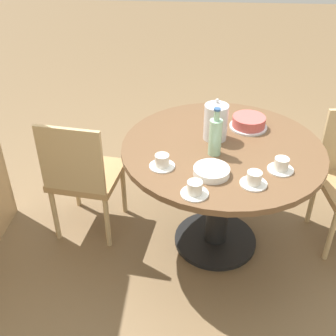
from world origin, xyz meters
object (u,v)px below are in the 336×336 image
at_px(cup_a, 195,189).
at_px(cup_d, 254,179).
at_px(chair_b, 83,174).
at_px(water_bottle, 215,136).
at_px(cup_b, 281,165).
at_px(cake_main, 249,122).
at_px(coffee_pot, 216,121).
at_px(cup_c, 162,162).

xyz_separation_m(cup_a, cup_d, (0.10, -0.29, 0.00)).
distance_m(chair_b, water_bottle, 0.91).
height_order(chair_b, cup_d, chair_b).
height_order(water_bottle, cup_b, water_bottle).
relative_size(cup_a, cup_d, 1.00).
bearing_deg(water_bottle, cake_main, -33.90).
distance_m(coffee_pot, water_bottle, 0.18).
xyz_separation_m(coffee_pot, cup_c, (-0.33, 0.29, -0.09)).
bearing_deg(cup_a, cup_d, -70.68).
bearing_deg(cup_c, cup_a, -142.12).
xyz_separation_m(coffee_pot, cup_b, (-0.32, -0.34, -0.09)).
bearing_deg(coffee_pot, cup_b, -132.92).
distance_m(cake_main, cup_d, 0.60).
bearing_deg(cup_a, coffee_pot, -11.02).
bearing_deg(coffee_pot, cup_c, 138.89).
xyz_separation_m(coffee_pot, water_bottle, (-0.17, 0.01, -0.00)).
distance_m(water_bottle, cup_b, 0.38).
xyz_separation_m(cup_b, cup_c, (-0.01, 0.63, 0.00)).
distance_m(cake_main, cup_c, 0.69).
bearing_deg(cup_a, cup_b, -61.80).
bearing_deg(cup_a, water_bottle, -15.01).
height_order(water_bottle, cup_a, water_bottle).
relative_size(water_bottle, cup_b, 2.02).
xyz_separation_m(cup_a, cup_b, (0.24, -0.45, 0.00)).
relative_size(cup_b, cup_c, 1.00).
xyz_separation_m(chair_b, cup_c, (-0.29, -0.53, 0.31)).
height_order(chair_b, cup_a, chair_b).
height_order(water_bottle, cup_c, water_bottle).
height_order(water_bottle, cup_d, water_bottle).
relative_size(coffee_pot, cake_main, 1.10).
xyz_separation_m(water_bottle, cup_b, (-0.14, -0.35, -0.08)).
xyz_separation_m(coffee_pot, cup_d, (-0.45, -0.19, -0.09)).
height_order(cake_main, cup_a, cake_main).
height_order(coffee_pot, cup_b, coffee_pot).
distance_m(cake_main, cup_a, 0.77).
bearing_deg(cake_main, water_bottle, 146.10).
relative_size(cake_main, cup_a, 1.68).
relative_size(chair_b, water_bottle, 3.12).
xyz_separation_m(cake_main, cup_a, (-0.70, 0.32, -0.01)).
height_order(cup_a, cup_d, same).
relative_size(chair_b, cup_a, 6.30).
relative_size(coffee_pot, cup_d, 1.84).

